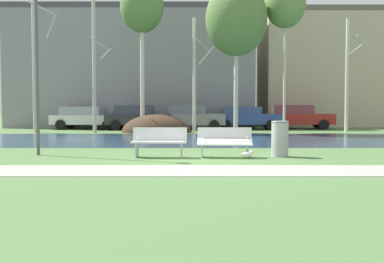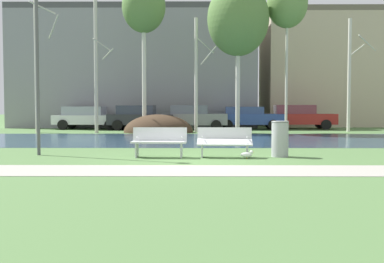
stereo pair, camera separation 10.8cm
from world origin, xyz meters
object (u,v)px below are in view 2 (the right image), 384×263
Objects in this scene: seagull at (247,154)px; parked_hatch_third_grey at (193,117)px; parked_suv_fifth_red at (298,116)px; bench_right at (225,141)px; parked_sedan_second_dark at (140,117)px; parked_wagon_fourth_blue at (248,117)px; bench_left at (159,141)px; parked_van_nearest_white at (88,117)px; streetlamp at (37,38)px; trash_bin at (280,138)px.

seagull is 0.10× the size of parked_hatch_third_grey.
parked_hatch_third_grey is 0.91× the size of parked_suv_fifth_red.
bench_right is 0.39× the size of parked_sedan_second_dark.
parked_wagon_fourth_blue is 0.95× the size of parked_suv_fifth_red.
bench_left is at bearing -104.79° from parked_wagon_fourth_blue.
parked_sedan_second_dark is (-2.44, 16.17, 0.33)m from bench_left.
parked_van_nearest_white is 1.10× the size of parked_hatch_third_grey.
parked_suv_fifth_red reaches higher than parked_van_nearest_white.
parked_sedan_second_dark is at bearing -174.03° from parked_suv_fifth_red.
parked_sedan_second_dark is at bearing 105.05° from bench_right.
streetlamp is at bearing -106.63° from parked_hatch_third_grey.
streetlamp is (-6.26, 1.02, 3.44)m from seagull.
parked_sedan_second_dark is at bearing 85.22° from streetlamp.
parked_wagon_fourth_blue is at bearing 75.21° from bench_left.
bench_right is at bearing -65.26° from parked_van_nearest_white.
streetlamp is (-5.65, 0.61, 3.10)m from bench_right.
streetlamp reaches higher than parked_wagon_fourth_blue.
seagull is (0.61, -0.41, -0.34)m from bench_right.
parked_sedan_second_dark is 6.92m from parked_wagon_fourth_blue.
parked_wagon_fourth_blue is (0.89, 16.68, 0.23)m from trash_bin.
bench_left is at bearing -9.20° from streetlamp.
bench_left is 17.42m from parked_wagon_fourth_blue.
trash_bin is at bearing -103.81° from parked_suv_fifth_red.
parked_suv_fifth_red is (6.84, 1.03, 0.01)m from parked_hatch_third_grey.
parked_wagon_fourth_blue is at bearing 86.95° from trash_bin.
bench_left and bench_right have the same top height.
parked_sedan_second_dark reaches higher than parked_van_nearest_white.
parked_suv_fifth_red is at bearing 1.34° from parked_van_nearest_white.
streetlamp is 18.40m from parked_wagon_fourth_blue.
bench_right is (1.91, 0.00, 0.00)m from bench_left.
parked_hatch_third_grey is (-1.60, 16.62, 0.68)m from seagull.
streetlamp is at bearing -116.75° from parked_wagon_fourth_blue.
parked_wagon_fourth_blue is at bearing -173.19° from parked_suv_fifth_red.
streetlamp is 1.23× the size of parked_wagon_fourth_blue.
bench_right is at bearing 0.00° from bench_left.
parked_suv_fifth_red reaches higher than parked_hatch_third_grey.
streetlamp is (-3.74, 0.61, 3.10)m from bench_left.
trash_bin is 16.26m from parked_hatch_third_grey.
bench_left is 0.37× the size of parked_wagon_fourth_blue.
trash_bin is 7.91m from streetlamp.
trash_bin is (1.64, 0.16, 0.08)m from bench_right.
parked_suv_fifth_red is (10.19, 1.07, 0.01)m from parked_sedan_second_dark.
streetlamp is at bearing -82.51° from parked_van_nearest_white.
streetlamp reaches higher than parked_suv_fifth_red.
parked_wagon_fourth_blue reaches higher than seagull.
trash_bin is at bearing 2.59° from bench_left.
parked_hatch_third_grey reaches higher than parked_sedan_second_dark.
bench_left is 0.30× the size of streetlamp.
parked_van_nearest_white is (-9.44, 16.76, 0.23)m from trash_bin.
parked_wagon_fourth_blue is (2.53, 16.84, 0.30)m from bench_right.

